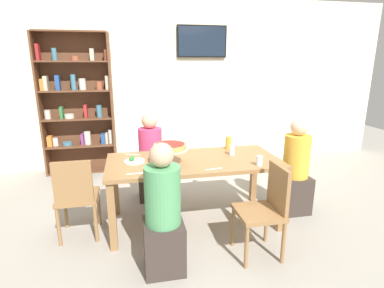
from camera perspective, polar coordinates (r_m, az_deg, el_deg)
The scene contains 19 objects.
ground_plane at distance 3.60m, azimuth 0.33°, elevation -14.24°, with size 12.00×12.00×0.00m, color gray.
rear_partition at distance 5.32m, azimuth -4.68°, elevation 11.18°, with size 8.00×0.12×2.80m, color beige.
dining_table at distance 3.32m, azimuth 0.35°, elevation -4.35°, with size 1.86×0.87×0.74m.
bookshelf at distance 5.18m, azimuth -20.66°, elevation 7.01°, with size 1.11×0.30×2.21m.
television at distance 5.33m, azimuth 1.88°, elevation 18.71°, with size 0.84×0.05×0.51m.
diner_near_left at distance 2.64m, azimuth -5.42°, elevation -13.72°, with size 0.34×0.34×1.15m.
diner_head_east at distance 3.82m, azimuth 18.78°, elevation -5.16°, with size 0.34×0.34×1.15m.
diner_far_left at distance 4.01m, azimuth -7.71°, elevation -3.50°, with size 0.34×0.34×1.15m.
chair_near_right at distance 2.92m, azimuth 13.73°, elevation -11.31°, with size 0.40×0.40×0.87m.
chair_head_west at distance 3.28m, azimuth -20.90°, elevation -8.88°, with size 0.40×0.40×0.87m.
deep_dish_pizza_stand at distance 3.10m, azimuth -4.15°, elevation -0.68°, with size 0.36×0.36×0.22m.
salad_plate_near_diner at distance 3.54m, azimuth -5.53°, elevation -1.55°, with size 0.25×0.25×0.06m.
salad_plate_far_diner at distance 3.28m, azimuth -10.87°, elevation -3.10°, with size 0.22×0.22×0.06m.
beer_glass_amber_tall at distance 3.70m, azimuth 6.86°, elevation 0.23°, with size 0.07×0.07×0.16m, color gold.
water_glass_clear_near at distance 3.47m, azimuth 7.51°, elevation -1.16°, with size 0.06×0.06×0.11m, color white.
water_glass_clear_far at distance 3.17m, azimuth 12.55°, elevation -3.11°, with size 0.06×0.06×0.10m, color white.
cutlery_fork_near at distance 3.54m, azimuth -11.08°, elevation -1.94°, with size 0.18×0.02×0.01m, color silver.
cutlery_knife_near at distance 2.94m, azimuth -10.51°, elevation -5.46°, with size 0.18×0.02×0.01m, color silver.
cutlery_fork_far at distance 3.02m, azimuth 4.12°, elevation -4.69°, with size 0.18×0.02×0.01m, color silver.
Camera 1 is at (-0.65, -3.06, 1.77)m, focal length 28.40 mm.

